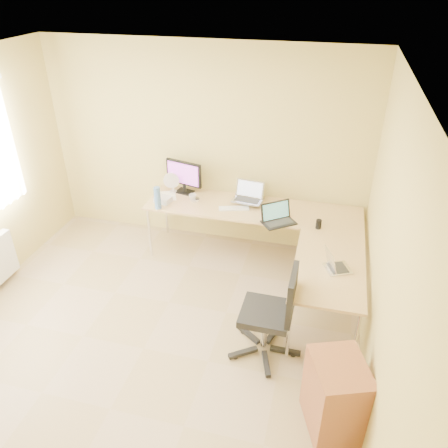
% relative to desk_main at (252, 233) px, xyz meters
% --- Properties ---
extents(floor, '(4.50, 4.50, 0.00)m').
position_rel_desk_main_xyz_m(floor, '(-0.72, -1.85, -0.36)').
color(floor, tan).
rests_on(floor, ground).
extents(ceiling, '(4.50, 4.50, 0.00)m').
position_rel_desk_main_xyz_m(ceiling, '(-0.72, -1.85, 2.24)').
color(ceiling, white).
rests_on(ceiling, ground).
extents(wall_back, '(4.50, 0.00, 4.50)m').
position_rel_desk_main_xyz_m(wall_back, '(-0.72, 0.40, 0.93)').
color(wall_back, '#D0C06B').
rests_on(wall_back, ground).
extents(wall_right, '(0.00, 4.50, 4.50)m').
position_rel_desk_main_xyz_m(wall_right, '(1.38, -1.85, 0.93)').
color(wall_right, '#D0C06B').
rests_on(wall_right, ground).
extents(desk_main, '(2.65, 0.70, 0.73)m').
position_rel_desk_main_xyz_m(desk_main, '(0.00, 0.00, 0.00)').
color(desk_main, tan).
rests_on(desk_main, ground).
extents(desk_return, '(0.70, 1.30, 0.73)m').
position_rel_desk_main_xyz_m(desk_return, '(0.98, -1.00, 0.00)').
color(desk_return, tan).
rests_on(desk_return, ground).
extents(monitor, '(0.53, 0.29, 0.44)m').
position_rel_desk_main_xyz_m(monitor, '(-0.95, 0.20, 0.58)').
color(monitor, black).
rests_on(monitor, desk_main).
extents(book_stack, '(0.22, 0.28, 0.05)m').
position_rel_desk_main_xyz_m(book_stack, '(-0.03, 0.20, 0.39)').
color(book_stack, '#21826A').
rests_on(book_stack, desk_main).
extents(laptop_center, '(0.39, 0.32, 0.23)m').
position_rel_desk_main_xyz_m(laptop_center, '(-0.09, 0.09, 0.53)').
color(laptop_center, '#ACADC6').
rests_on(laptop_center, desk_main).
extents(laptop_black, '(0.46, 0.45, 0.24)m').
position_rel_desk_main_xyz_m(laptop_black, '(0.36, -0.29, 0.48)').
color(laptop_black, black).
rests_on(laptop_black, desk_main).
extents(keyboard, '(0.38, 0.20, 0.02)m').
position_rel_desk_main_xyz_m(keyboard, '(-0.22, -0.09, 0.37)').
color(keyboard, white).
rests_on(keyboard, desk_main).
extents(mouse, '(0.13, 0.11, 0.04)m').
position_rel_desk_main_xyz_m(mouse, '(0.21, -0.25, 0.39)').
color(mouse, silver).
rests_on(mouse, desk_main).
extents(mug, '(0.11, 0.11, 0.09)m').
position_rel_desk_main_xyz_m(mug, '(-0.78, -0.00, 0.41)').
color(mug, silver).
rests_on(mug, desk_main).
extents(cd_stack, '(0.15, 0.15, 0.03)m').
position_rel_desk_main_xyz_m(cd_stack, '(-0.75, 0.01, 0.38)').
color(cd_stack, silver).
rests_on(cd_stack, desk_main).
extents(water_bottle, '(0.09, 0.09, 0.28)m').
position_rel_desk_main_xyz_m(water_bottle, '(-1.13, -0.30, 0.51)').
color(water_bottle, '#4E7BBA').
rests_on(water_bottle, desk_main).
extents(papers, '(0.30, 0.34, 0.01)m').
position_rel_desk_main_xyz_m(papers, '(-1.13, 0.04, 0.37)').
color(papers, white).
rests_on(papers, desk_main).
extents(white_box, '(0.23, 0.18, 0.07)m').
position_rel_desk_main_xyz_m(white_box, '(-1.13, -0.13, 0.40)').
color(white_box, silver).
rests_on(white_box, desk_main).
extents(desk_fan, '(0.25, 0.25, 0.26)m').
position_rel_desk_main_xyz_m(desk_fan, '(-1.10, 0.16, 0.50)').
color(desk_fan, silver).
rests_on(desk_fan, desk_main).
extents(black_cup, '(0.07, 0.07, 0.11)m').
position_rel_desk_main_xyz_m(black_cup, '(0.81, -0.30, 0.42)').
color(black_cup, black).
rests_on(black_cup, desk_main).
extents(laptop_return, '(0.35, 0.32, 0.19)m').
position_rel_desk_main_xyz_m(laptop_return, '(1.05, -1.04, 0.46)').
color(laptop_return, silver).
rests_on(laptop_return, desk_return).
extents(office_chair, '(0.61, 0.61, 1.00)m').
position_rel_desk_main_xyz_m(office_chair, '(0.44, -1.57, 0.14)').
color(office_chair, black).
rests_on(office_chair, ground).
extents(cabinet, '(0.55, 0.61, 0.69)m').
position_rel_desk_main_xyz_m(cabinet, '(1.13, -2.25, -0.01)').
color(cabinet, brown).
rests_on(cabinet, ground).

